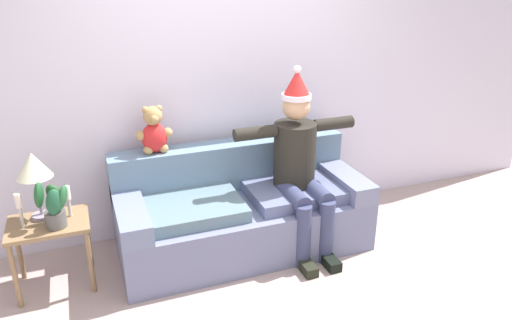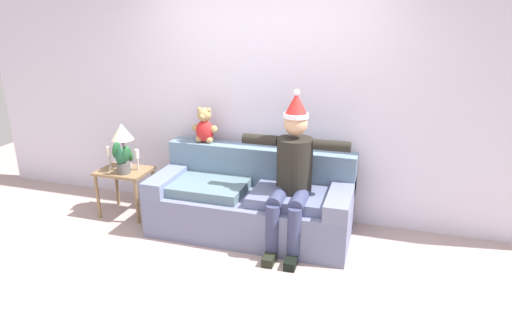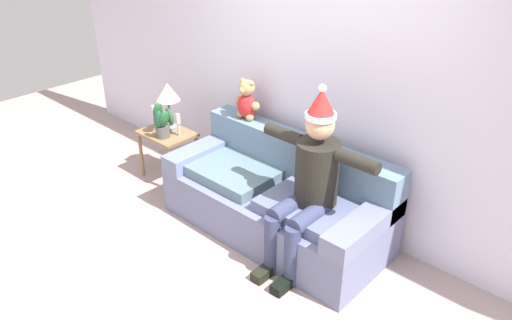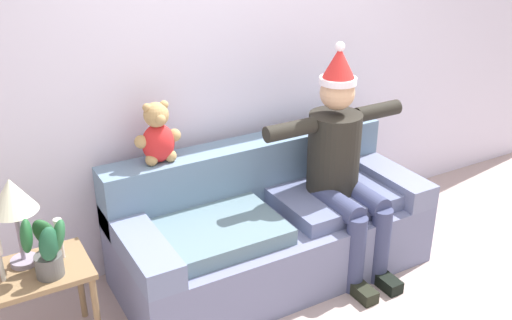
{
  "view_description": "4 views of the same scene",
  "coord_description": "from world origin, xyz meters",
  "px_view_note": "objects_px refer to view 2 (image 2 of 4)",
  "views": [
    {
      "loc": [
        -1.14,
        -2.33,
        2.19
      ],
      "look_at": [
        0.08,
        0.9,
        0.8
      ],
      "focal_mm": 33.91,
      "sensor_mm": 36.0,
      "label": 1
    },
    {
      "loc": [
        1.23,
        -2.81,
        2.13
      ],
      "look_at": [
        0.06,
        0.95,
        0.79
      ],
      "focal_mm": 30.19,
      "sensor_mm": 36.0,
      "label": 2
    },
    {
      "loc": [
        2.36,
        -1.81,
        2.68
      ],
      "look_at": [
        -0.07,
        0.83,
        0.76
      ],
      "focal_mm": 34.99,
      "sensor_mm": 36.0,
      "label": 3
    },
    {
      "loc": [
        -1.71,
        -1.78,
        2.29
      ],
      "look_at": [
        -0.14,
        0.96,
        0.86
      ],
      "focal_mm": 40.94,
      "sensor_mm": 36.0,
      "label": 4
    }
  ],
  "objects_px": {
    "side_table": "(125,177)",
    "candle_tall": "(109,155)",
    "table_lamp": "(122,134)",
    "couch": "(253,201)",
    "person_seated": "(292,171)",
    "candle_short": "(137,157)",
    "potted_plant": "(123,159)",
    "teddy_bear": "(205,127)"
  },
  "relations": [
    {
      "from": "side_table",
      "to": "candle_tall",
      "type": "bearing_deg",
      "value": -172.56
    },
    {
      "from": "candle_tall",
      "to": "table_lamp",
      "type": "bearing_deg",
      "value": 40.99
    },
    {
      "from": "couch",
      "to": "person_seated",
      "type": "height_order",
      "value": "person_seated"
    },
    {
      "from": "person_seated",
      "to": "candle_short",
      "type": "height_order",
      "value": "person_seated"
    },
    {
      "from": "side_table",
      "to": "candle_short",
      "type": "distance_m",
      "value": 0.29
    },
    {
      "from": "table_lamp",
      "to": "candle_tall",
      "type": "xyz_separation_m",
      "value": [
        -0.12,
        -0.1,
        -0.22
      ]
    },
    {
      "from": "table_lamp",
      "to": "potted_plant",
      "type": "xyz_separation_m",
      "value": [
        0.1,
        -0.17,
        -0.22
      ]
    },
    {
      "from": "potted_plant",
      "to": "candle_short",
      "type": "xyz_separation_m",
      "value": [
        0.09,
        0.13,
        -0.01
      ]
    },
    {
      "from": "teddy_bear",
      "to": "side_table",
      "type": "distance_m",
      "value": 1.05
    },
    {
      "from": "person_seated",
      "to": "side_table",
      "type": "relative_size",
      "value": 2.74
    },
    {
      "from": "person_seated",
      "to": "side_table",
      "type": "height_order",
      "value": "person_seated"
    },
    {
      "from": "person_seated",
      "to": "candle_tall",
      "type": "relative_size",
      "value": 5.85
    },
    {
      "from": "couch",
      "to": "table_lamp",
      "type": "distance_m",
      "value": 1.6
    },
    {
      "from": "side_table",
      "to": "candle_short",
      "type": "height_order",
      "value": "candle_short"
    },
    {
      "from": "person_seated",
      "to": "side_table",
      "type": "distance_m",
      "value": 1.92
    },
    {
      "from": "potted_plant",
      "to": "person_seated",
      "type": "bearing_deg",
      "value": -0.6
    },
    {
      "from": "candle_short",
      "to": "person_seated",
      "type": "bearing_deg",
      "value": -4.74
    },
    {
      "from": "teddy_bear",
      "to": "candle_tall",
      "type": "height_order",
      "value": "teddy_bear"
    },
    {
      "from": "candle_tall",
      "to": "candle_short",
      "type": "xyz_separation_m",
      "value": [
        0.31,
        0.06,
        -0.01
      ]
    },
    {
      "from": "table_lamp",
      "to": "candle_short",
      "type": "bearing_deg",
      "value": -12.67
    },
    {
      "from": "couch",
      "to": "potted_plant",
      "type": "relative_size",
      "value": 5.82
    },
    {
      "from": "person_seated",
      "to": "potted_plant",
      "type": "height_order",
      "value": "person_seated"
    },
    {
      "from": "side_table",
      "to": "candle_tall",
      "type": "relative_size",
      "value": 2.14
    },
    {
      "from": "potted_plant",
      "to": "candle_short",
      "type": "distance_m",
      "value": 0.15
    },
    {
      "from": "table_lamp",
      "to": "candle_short",
      "type": "xyz_separation_m",
      "value": [
        0.19,
        -0.04,
        -0.23
      ]
    },
    {
      "from": "couch",
      "to": "table_lamp",
      "type": "height_order",
      "value": "table_lamp"
    },
    {
      "from": "person_seated",
      "to": "potted_plant",
      "type": "relative_size",
      "value": 4.36
    },
    {
      "from": "side_table",
      "to": "candle_tall",
      "type": "height_order",
      "value": "candle_tall"
    },
    {
      "from": "teddy_bear",
      "to": "candle_tall",
      "type": "bearing_deg",
      "value": -160.9
    },
    {
      "from": "potted_plant",
      "to": "couch",
      "type": "bearing_deg",
      "value": 5.97
    },
    {
      "from": "side_table",
      "to": "person_seated",
      "type": "bearing_deg",
      "value": -3.15
    },
    {
      "from": "side_table",
      "to": "potted_plant",
      "type": "height_order",
      "value": "potted_plant"
    },
    {
      "from": "couch",
      "to": "side_table",
      "type": "bearing_deg",
      "value": -177.62
    },
    {
      "from": "candle_short",
      "to": "side_table",
      "type": "bearing_deg",
      "value": -165.37
    },
    {
      "from": "teddy_bear",
      "to": "side_table",
      "type": "bearing_deg",
      "value": -158.9
    },
    {
      "from": "table_lamp",
      "to": "candle_short",
      "type": "relative_size",
      "value": 2.12
    },
    {
      "from": "person_seated",
      "to": "potted_plant",
      "type": "xyz_separation_m",
      "value": [
        -1.83,
        0.02,
        -0.07
      ]
    },
    {
      "from": "table_lamp",
      "to": "couch",
      "type": "bearing_deg",
      "value": -0.85
    },
    {
      "from": "couch",
      "to": "teddy_bear",
      "type": "distance_m",
      "value": 0.95
    },
    {
      "from": "person_seated",
      "to": "teddy_bear",
      "type": "distance_m",
      "value": 1.17
    },
    {
      "from": "side_table",
      "to": "table_lamp",
      "type": "bearing_deg",
      "value": 113.22
    },
    {
      "from": "table_lamp",
      "to": "potted_plant",
      "type": "bearing_deg",
      "value": -59.4
    }
  ]
}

